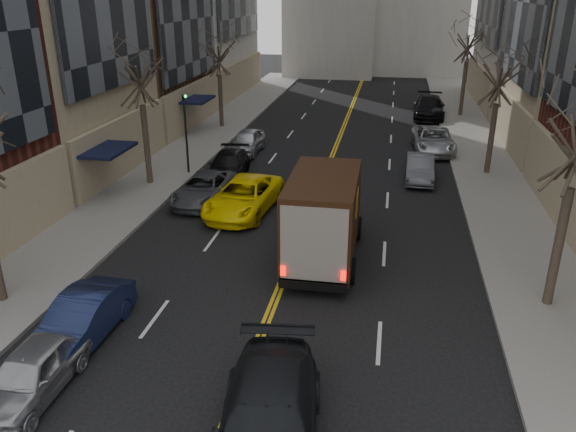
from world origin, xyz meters
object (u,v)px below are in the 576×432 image
object	(u,v)px
taxi	(244,196)
pedestrian	(345,197)
observer_sedan	(268,424)
ups_truck	(324,216)

from	to	relation	value
taxi	pedestrian	bearing A→B (deg)	12.44
observer_sedan	pedestrian	xyz separation A→B (m)	(0.39, 14.45, 0.03)
taxi	pedestrian	distance (m)	4.62
observer_sedan	pedestrian	size ratio (longest dim) A/B	3.48
observer_sedan	taxi	distance (m)	14.58
observer_sedan	ups_truck	bearing A→B (deg)	83.26
observer_sedan	taxi	bearing A→B (deg)	100.00
ups_truck	pedestrian	world-z (taller)	ups_truck
ups_truck	taxi	bearing A→B (deg)	134.98
ups_truck	pedestrian	xyz separation A→B (m)	(0.39, 4.63, -0.91)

